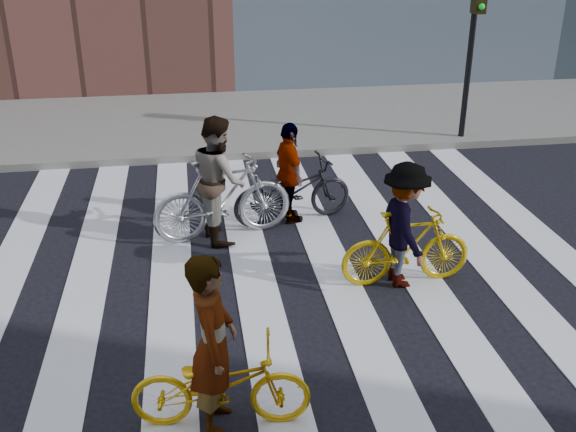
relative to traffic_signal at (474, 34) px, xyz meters
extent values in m
plane|color=black|center=(-4.40, -5.32, -2.28)|extent=(100.00, 100.00, 0.00)
cube|color=slate|center=(-4.40, 2.18, -2.20)|extent=(100.00, 5.00, 0.15)
cube|color=white|center=(-7.15, -5.32, -2.27)|extent=(0.55, 10.00, 0.01)
cube|color=white|center=(-6.05, -5.32, -2.27)|extent=(0.55, 10.00, 0.01)
cube|color=white|center=(-4.95, -5.32, -2.27)|extent=(0.55, 10.00, 0.01)
cube|color=white|center=(-3.85, -5.32, -2.27)|extent=(0.55, 10.00, 0.01)
cube|color=white|center=(-2.75, -5.32, -2.27)|extent=(0.55, 10.00, 0.01)
cube|color=white|center=(-1.65, -5.32, -2.27)|extent=(0.55, 10.00, 0.01)
cube|color=white|center=(-0.55, -5.32, -2.27)|extent=(0.55, 10.00, 0.01)
cylinder|color=black|center=(0.00, 0.08, -0.68)|extent=(0.12, 0.12, 3.20)
sphere|color=#0CCC26|center=(0.00, -0.22, 0.54)|extent=(0.12, 0.12, 0.12)
imported|color=yellow|center=(-5.55, -7.75, -1.84)|extent=(1.74, 0.77, 0.89)
imported|color=#B4B8BF|center=(-5.26, -3.69, -1.65)|extent=(2.17, 1.01, 1.26)
imported|color=gold|center=(-3.01, -5.44, -1.76)|extent=(1.73, 0.52, 1.04)
imported|color=black|center=(-4.15, -3.27, -1.77)|extent=(2.02, 1.04, 1.01)
imported|color=slate|center=(-5.60, -7.75, -1.37)|extent=(0.50, 0.70, 1.81)
imported|color=slate|center=(-5.31, -3.69, -1.34)|extent=(0.88, 1.04, 1.87)
imported|color=slate|center=(-3.06, -5.44, -1.44)|extent=(0.64, 1.09, 1.67)
imported|color=slate|center=(-4.20, -3.27, -1.48)|extent=(0.57, 1.00, 1.60)
camera|label=1|loc=(-5.71, -12.86, 2.19)|focal=42.00mm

